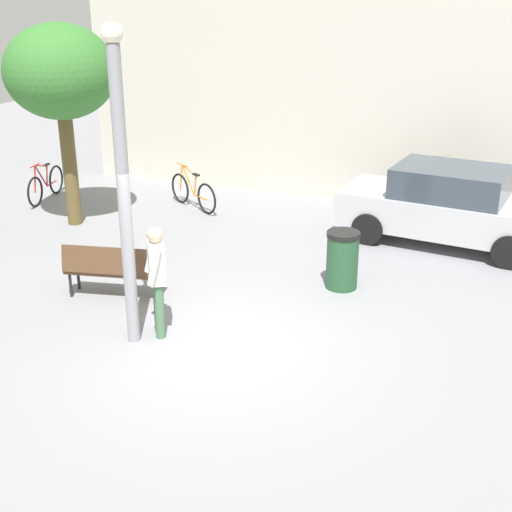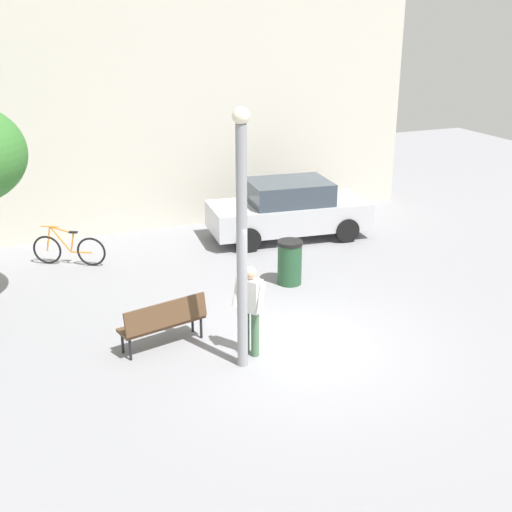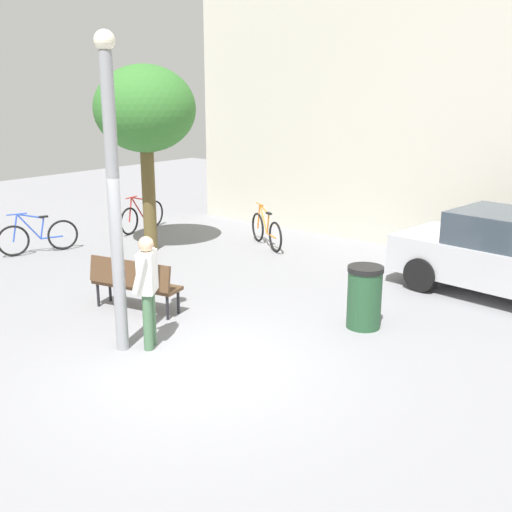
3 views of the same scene
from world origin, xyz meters
name	(u,v)px [view 2 (image 2 of 3)]	position (x,y,z in m)	size (l,w,h in m)	color
ground_plane	(299,345)	(0.00, 0.00, 0.00)	(36.00, 36.00, 0.00)	gray
building_facade	(166,109)	(0.00, 8.66, 3.16)	(14.09, 2.00, 6.31)	beige
lamppost	(242,234)	(-1.21, -0.27, 2.39)	(0.28, 0.28, 4.42)	gray
person_by_lamppost	(250,305)	(-0.95, 0.02, 0.97)	(0.52, 0.62, 1.67)	#47704C
park_bench	(164,320)	(-2.29, 0.86, 0.55)	(1.66, 0.81, 0.92)	#513823
bicycle_orange	(69,250)	(-3.32, 5.76, 0.38)	(1.60, 0.93, 0.97)	black
parked_car_silver	(289,209)	(2.42, 5.61, 0.77)	(4.36, 2.17, 1.55)	#B7B7BC
trash_bin	(290,262)	(1.08, 2.69, 0.50)	(0.56, 0.56, 1.00)	#234C2D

